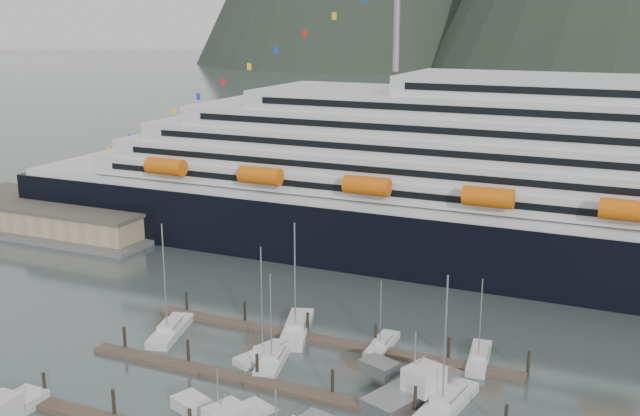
# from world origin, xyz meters

# --- Properties ---
(ground) EXTENTS (1600.00, 1600.00, 0.00)m
(ground) POSITION_xyz_m (0.00, 0.00, 0.00)
(ground) COLOR #4E5A5C
(ground) RESTS_ON ground
(warehouse) EXTENTS (46.00, 20.00, 5.80)m
(warehouse) POSITION_xyz_m (-72.00, 42.00, 2.25)
(warehouse) COLOR #595956
(warehouse) RESTS_ON ground
(dock_mid) EXTENTS (48.18, 2.28, 3.20)m
(dock_mid) POSITION_xyz_m (-4.93, 3.05, 0.31)
(dock_mid) COLOR #4A3B2F
(dock_mid) RESTS_ON ground
(dock_far) EXTENTS (48.18, 2.28, 3.20)m
(dock_far) POSITION_xyz_m (-4.93, 16.05, 0.31)
(dock_far) COLOR #4A3B2F
(dock_far) RESTS_ON ground
(sailboat_a) EXTENTS (5.28, 10.21, 15.23)m
(sailboat_a) POSITION_xyz_m (-23.80, 10.16, 0.45)
(sailboat_a) COLOR silver
(sailboat_a) RESTS_ON ground
(sailboat_b) EXTENTS (5.41, 9.40, 14.01)m
(sailboat_b) POSITION_xyz_m (-9.66, 9.84, 0.41)
(sailboat_b) COLOR silver
(sailboat_b) RESTS_ON ground
(sailboat_c) EXTENTS (4.56, 9.57, 11.56)m
(sailboat_c) POSITION_xyz_m (-8.25, 8.45, 0.40)
(sailboat_c) COLOR silver
(sailboat_c) RESTS_ON ground
(sailboat_e) EXTENTS (6.35, 11.85, 15.26)m
(sailboat_e) POSITION_xyz_m (-9.58, 17.22, 0.45)
(sailboat_e) COLOR silver
(sailboat_e) RESTS_ON ground
(sailboat_f) EXTENTS (2.32, 7.68, 9.19)m
(sailboat_f) POSITION_xyz_m (1.80, 17.27, 0.38)
(sailboat_f) COLOR silver
(sailboat_f) RESTS_ON ground
(sailboat_g) EXTENTS (3.28, 9.15, 10.79)m
(sailboat_g) POSITION_xyz_m (13.24, 18.53, 0.38)
(sailboat_g) COLOR silver
(sailboat_g) RESTS_ON ground
(sailboat_h) EXTENTS (4.51, 10.65, 15.19)m
(sailboat_h) POSITION_xyz_m (12.62, 6.40, 0.45)
(sailboat_h) COLOR silver
(sailboat_h) RESTS_ON ground
(trawler_e) EXTENTS (10.90, 13.17, 8.19)m
(trawler_e) POSITION_xyz_m (8.77, 7.29, 1.00)
(trawler_e) COLOR #96989B
(trawler_e) RESTS_ON ground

